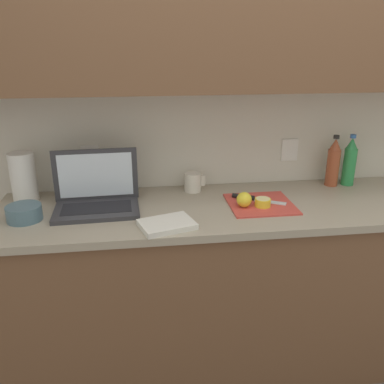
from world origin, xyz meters
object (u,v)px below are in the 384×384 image
Objects in this scene: lemon_whole_beside at (244,200)px; measuring_cup at (193,182)px; bottle_oil_tall at (333,163)px; paper_towel_roll at (23,177)px; cutting_board at (261,204)px; lemon_half_cut at (263,202)px; bowl_white at (24,213)px; knife at (250,198)px; laptop at (96,195)px; bottle_green_soda at (350,162)px.

measuring_cup is (-0.20, 0.27, 0.01)m from lemon_whole_beside.
lemon_whole_beside is at bearing -154.99° from bottle_oil_tall.
paper_towel_roll is at bearing -179.51° from bottle_oil_tall.
cutting_board is at bearing -153.97° from bottle_oil_tall.
cutting_board is 1.10× the size of bottle_oil_tall.
cutting_board is 0.04m from lemon_half_cut.
bowl_white reaches higher than lemon_half_cut.
bottle_oil_tall reaches higher than knife.
laptop is 3.66× the size of measuring_cup.
laptop is at bearing -160.43° from measuring_cup.
laptop is at bearing -22.53° from paper_towel_roll.
bowl_white is (-1.07, -0.04, 0.03)m from cutting_board.
measuring_cup is at bearing 137.17° from lemon_half_cut.
measuring_cup is (-0.25, 0.18, 0.03)m from knife.
laptop is 0.77m from cutting_board.
bottle_green_soda reaches higher than measuring_cup.
lemon_whole_beside reaches higher than lemon_half_cut.
lemon_whole_beside reaches higher than bowl_white.
measuring_cup is at bearing 141.62° from cutting_board.
bottle_oil_tall is (0.46, 0.22, 0.12)m from cutting_board.
cutting_board is 2.02× the size of bowl_white.
bowl_white is (-0.30, -0.10, -0.03)m from laptop.
laptop is at bearing -152.79° from knife.
cutting_board is 1.10× the size of bottle_green_soda.
bottle_oil_tall is 0.76m from measuring_cup.
bowl_white is at bearing -178.11° from cutting_board.
cutting_board is 0.61m from bottle_green_soda.
bottle_green_soda reaches higher than cutting_board.
bottle_green_soda is at bearing 25.32° from lemon_half_cut.
bottle_green_soda reaches higher than bowl_white.
lemon_half_cut is at bearing -93.34° from cutting_board.
bowl_white is at bearing -160.89° from measuring_cup.
cutting_board is 2.80× the size of measuring_cup.
measuring_cup is (0.47, 0.17, -0.01)m from laptop.
knife is 0.63m from bottle_green_soda.
lemon_half_cut is at bearing -0.12° from bowl_white.
bottle_oil_tall reaches higher than laptop.
bowl_white is (-0.78, -0.27, -0.02)m from measuring_cup.
knife is at bearing 112.71° from lemon_half_cut.
paper_towel_roll is (-1.67, -0.01, -0.01)m from bottle_green_soda.
cutting_board is at bearing -10.66° from paper_towel_roll.
lemon_half_cut is 0.27× the size of bottle_green_soda.
laptop reaches higher than lemon_half_cut.
lemon_whole_beside is at bearing -92.58° from knife.
laptop is 1.33m from bottle_green_soda.
knife is (-0.04, 0.05, 0.01)m from cutting_board.
laptop is 5.57× the size of lemon_whole_beside.
bowl_white is (-1.03, -0.09, 0.02)m from knife.
measuring_cup is 0.83m from paper_towel_roll.
laptop is 0.39m from paper_towel_roll.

